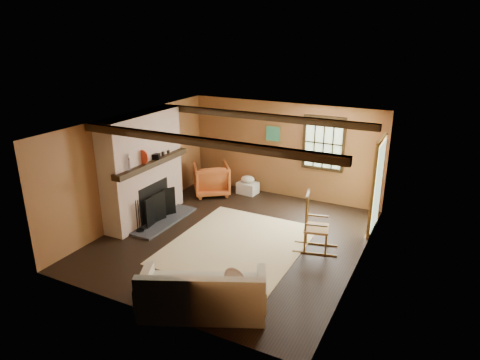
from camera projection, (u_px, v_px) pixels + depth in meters
The scene contains 10 objects.
ground at pixel (234, 238), 8.83m from camera, with size 5.50×5.50×0.00m, color black.
room_envelope at pixel (249, 161), 8.40m from camera, with size 5.02×5.52×2.44m.
fireplace at pixel (144, 172), 9.40m from camera, with size 1.02×2.30×2.40m.
rug at pixel (238, 244), 8.57m from camera, with size 2.50×3.00×0.01m, color beige.
rocking_chair at pixel (314, 226), 8.24m from camera, with size 0.93×0.63×1.17m.
sofa at pixel (203, 296), 6.45m from camera, with size 2.09×1.57×0.77m.
firewood_pile at pixel (217, 183), 11.62m from camera, with size 0.62×0.11×0.22m.
laundry_basket at pixel (248, 188), 11.18m from camera, with size 0.50×0.38×0.30m, color silver.
basket_pillow at pixel (248, 179), 11.10m from camera, with size 0.36×0.29×0.18m, color beige.
armchair at pixel (211, 179), 11.06m from camera, with size 0.87×0.89×0.81m, color #BF6026.
Camera 1 is at (3.69, -7.00, 4.09)m, focal length 32.00 mm.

